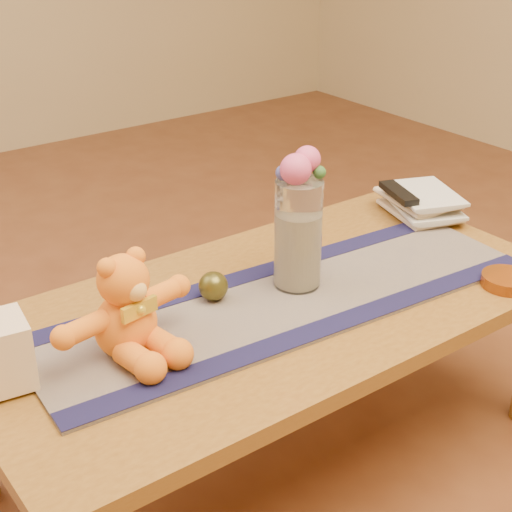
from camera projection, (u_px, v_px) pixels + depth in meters
floor at (272, 453)px, 1.96m from camera, size 5.50×5.50×0.00m
coffee_table_top at (273, 308)px, 1.76m from camera, size 1.40×0.70×0.04m
table_leg_br at (377, 271)px, 2.41m from camera, size 0.07×0.07×0.41m
persian_runner at (288, 300)px, 1.75m from camera, size 1.22×0.43×0.01m
runner_border_near at (326, 327)px, 1.64m from camera, size 1.20×0.14×0.00m
runner_border_far at (254, 274)px, 1.86m from camera, size 1.20×0.14×0.00m
teddy_bear at (124, 305)px, 1.52m from camera, size 0.34×0.30×0.21m
glass_vase at (298, 234)px, 1.75m from camera, size 0.11×0.11×0.26m
potpourri_fill at (298, 249)px, 1.77m from camera, size 0.09×0.09×0.18m
rose_left at (296, 169)px, 1.66m from camera, size 0.07×0.07×0.07m
rose_right at (307, 159)px, 1.69m from camera, size 0.06×0.06×0.06m
blue_flower_back at (293, 164)px, 1.71m from camera, size 0.04×0.04×0.04m
blue_flower_side at (283, 173)px, 1.68m from camera, size 0.04×0.04×0.04m
leaf_sprig at (319, 172)px, 1.69m from camera, size 0.03×0.03×0.03m
bronze_ball at (213, 286)px, 1.73m from camera, size 0.08×0.08×0.07m
book_bottom at (395, 216)px, 2.17m from camera, size 0.22×0.26×0.02m
book_lower at (398, 210)px, 2.15m from camera, size 0.24×0.27×0.02m
book_upper at (393, 204)px, 2.15m from camera, size 0.21×0.25×0.02m
book_top at (398, 198)px, 2.14m from camera, size 0.24×0.27×0.02m
tv_remote at (399, 193)px, 2.12m from camera, size 0.09×0.17×0.02m
amber_dish at (507, 281)px, 1.81m from camera, size 0.16×0.16×0.03m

